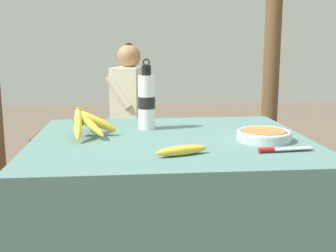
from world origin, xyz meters
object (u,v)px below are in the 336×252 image
(seated_vendor, at_px, (124,106))
(banana_bunch_green, at_px, (196,124))
(loose_banana_front, at_px, (182,151))
(wooden_bench, at_px, (137,141))
(serving_bowl, at_px, (264,135))
(water_bottle, at_px, (147,101))
(banana_bunch_ripe, at_px, (88,121))
(knife, at_px, (278,149))
(support_post_far, at_px, (274,18))

(seated_vendor, relative_size, banana_bunch_green, 3.74)
(loose_banana_front, relative_size, wooden_bench, 0.12)
(serving_bowl, bearing_deg, loose_banana_front, -150.97)
(water_bottle, bearing_deg, serving_bowl, -31.94)
(water_bottle, height_order, loose_banana_front, water_bottle)
(seated_vendor, bearing_deg, banana_bunch_green, -160.37)
(serving_bowl, bearing_deg, banana_bunch_ripe, 167.61)
(wooden_bench, relative_size, banana_bunch_green, 5.33)
(knife, xyz_separation_m, support_post_far, (0.68, 2.06, 0.57))
(banana_bunch_ripe, distance_m, serving_bowl, 0.71)
(wooden_bench, distance_m, support_post_far, 1.51)
(wooden_bench, bearing_deg, seated_vendor, -168.29)
(loose_banana_front, distance_m, wooden_bench, 1.85)
(seated_vendor, bearing_deg, serving_bowl, 126.47)
(knife, relative_size, wooden_bench, 0.13)
(water_bottle, relative_size, knife, 1.55)
(serving_bowl, height_order, knife, serving_bowl)
(banana_bunch_ripe, xyz_separation_m, water_bottle, (0.25, 0.13, 0.06))
(loose_banana_front, bearing_deg, knife, 2.16)
(water_bottle, relative_size, loose_banana_front, 1.63)
(seated_vendor, relative_size, support_post_far, 0.42)
(wooden_bench, bearing_deg, banana_bunch_green, 0.70)
(water_bottle, bearing_deg, banana_bunch_green, 71.72)
(serving_bowl, bearing_deg, support_post_far, 70.37)
(seated_vendor, distance_m, support_post_far, 1.43)
(banana_bunch_ripe, bearing_deg, seated_vendor, 84.62)
(support_post_far, bearing_deg, seated_vendor, -166.88)
(serving_bowl, xyz_separation_m, water_bottle, (-0.45, 0.28, 0.10))
(banana_bunch_green, bearing_deg, knife, -90.11)
(loose_banana_front, height_order, wooden_bench, loose_banana_front)
(serving_bowl, bearing_deg, knife, -92.84)
(banana_bunch_green, distance_m, support_post_far, 1.10)
(loose_banana_front, relative_size, support_post_far, 0.07)
(banana_bunch_ripe, relative_size, wooden_bench, 0.20)
(serving_bowl, distance_m, loose_banana_front, 0.40)
(loose_banana_front, distance_m, seated_vendor, 1.80)
(knife, height_order, wooden_bench, knife)
(wooden_bench, bearing_deg, knife, -75.61)
(seated_vendor, bearing_deg, water_bottle, 112.00)
(loose_banana_front, height_order, banana_bunch_green, loose_banana_front)
(water_bottle, height_order, seated_vendor, seated_vendor)
(knife, relative_size, banana_bunch_green, 0.69)
(loose_banana_front, height_order, seated_vendor, seated_vendor)
(water_bottle, bearing_deg, banana_bunch_ripe, -153.12)
(banana_bunch_ripe, bearing_deg, loose_banana_front, -45.18)
(banana_bunch_ripe, relative_size, support_post_far, 0.12)
(seated_vendor, bearing_deg, support_post_far, -149.80)
(knife, distance_m, banana_bunch_green, 1.82)
(serving_bowl, xyz_separation_m, support_post_far, (0.67, 1.88, 0.56))
(water_bottle, bearing_deg, seated_vendor, 94.91)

